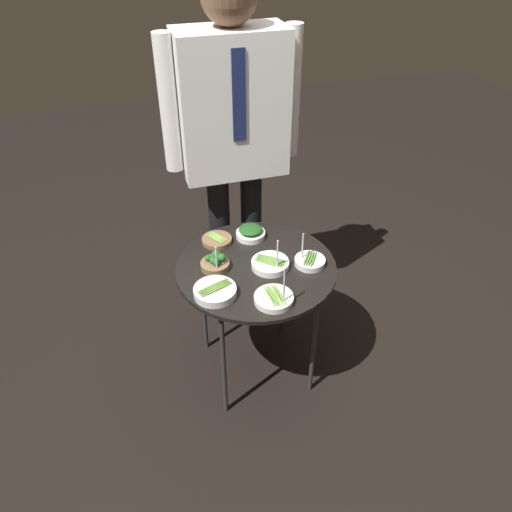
% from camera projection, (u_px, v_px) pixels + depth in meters
% --- Properties ---
extents(ground_plane, '(8.00, 8.00, 0.00)m').
position_uv_depth(ground_plane, '(256.00, 366.00, 2.47)').
color(ground_plane, black).
extents(serving_cart, '(0.68, 0.68, 0.63)m').
position_uv_depth(serving_cart, '(256.00, 273.00, 2.12)').
color(serving_cart, black).
rests_on(serving_cart, ground_plane).
extents(bowl_spinach_back_left, '(0.13, 0.13, 0.05)m').
position_uv_depth(bowl_spinach_back_left, '(251.00, 232.00, 2.25)').
color(bowl_spinach_back_left, white).
rests_on(bowl_spinach_back_left, serving_cart).
extents(bowl_asparagus_front_right, '(0.16, 0.16, 0.16)m').
position_uv_depth(bowl_asparagus_front_right, '(270.00, 264.00, 2.08)').
color(bowl_asparagus_front_right, white).
rests_on(bowl_asparagus_front_right, serving_cart).
extents(bowl_asparagus_far_rim, '(0.17, 0.17, 0.04)m').
position_uv_depth(bowl_asparagus_far_rim, '(215.00, 291.00, 1.93)').
color(bowl_asparagus_far_rim, silver).
rests_on(bowl_asparagus_far_rim, serving_cart).
extents(bowl_asparagus_front_left, '(0.13, 0.13, 0.15)m').
position_uv_depth(bowl_asparagus_front_left, '(310.00, 261.00, 2.09)').
color(bowl_asparagus_front_left, silver).
rests_on(bowl_asparagus_front_left, serving_cart).
extents(bowl_broccoli_center, '(0.12, 0.12, 0.13)m').
position_uv_depth(bowl_broccoli_center, '(215.00, 263.00, 2.07)').
color(bowl_broccoli_center, brown).
rests_on(bowl_broccoli_center, serving_cart).
extents(bowl_asparagus_mid_left, '(0.15, 0.15, 0.18)m').
position_uv_depth(bowl_asparagus_mid_left, '(275.00, 298.00, 1.90)').
color(bowl_asparagus_mid_left, silver).
rests_on(bowl_asparagus_mid_left, serving_cart).
extents(bowl_asparagus_front_center, '(0.13, 0.13, 0.03)m').
position_uv_depth(bowl_asparagus_front_center, '(217.00, 240.00, 2.22)').
color(bowl_asparagus_front_center, brown).
rests_on(bowl_asparagus_front_center, serving_cart).
extents(waiter_figure, '(0.62, 0.23, 1.69)m').
position_uv_depth(waiter_figure, '(233.00, 123.00, 2.21)').
color(waiter_figure, black).
rests_on(waiter_figure, ground_plane).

